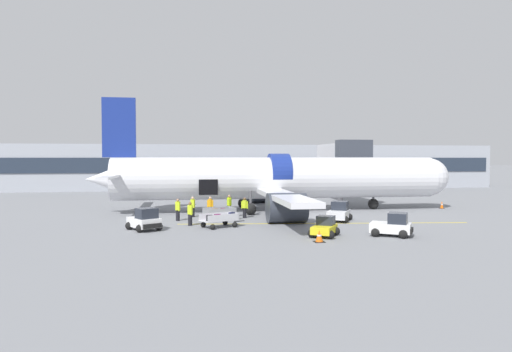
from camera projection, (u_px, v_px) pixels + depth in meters
name	position (u px, v px, depth m)	size (l,w,h in m)	color
ground_plane	(314.00, 216.00, 40.04)	(500.00, 500.00, 0.00)	slate
apron_marking_line	(324.00, 223.00, 35.61)	(22.69, 2.85, 0.01)	yellow
terminal_strip	(252.00, 167.00, 76.82)	(82.44, 8.19, 7.25)	#9EA3AD
jet_bridge_stub	(343.00, 156.00, 50.89)	(3.56, 9.61, 7.00)	#4C4C51
airplane	(274.00, 179.00, 43.82)	(35.31, 30.60, 10.60)	silver
baggage_tug_lead	(339.00, 213.00, 36.97)	(2.68, 3.13, 1.58)	silver
baggage_tug_mid	(325.00, 228.00, 29.71)	(2.37, 2.61, 1.31)	yellow
baggage_tug_rear	(145.00, 221.00, 32.20)	(2.67, 2.95, 1.60)	white
baggage_tug_spare	(393.00, 226.00, 29.82)	(3.03, 2.72, 1.55)	white
baggage_cart_loading	(221.00, 214.00, 37.63)	(3.43, 2.37, 1.02)	#999BA0
baggage_cart_queued	(220.00, 220.00, 33.55)	(3.53, 2.46, 1.08)	silver
ground_crew_loader_a	(245.00, 207.00, 38.80)	(0.60, 0.52, 1.75)	black
ground_crew_loader_b	(193.00, 206.00, 39.39)	(0.51, 0.62, 1.77)	black
ground_crew_driver	(178.00, 209.00, 37.04)	(0.55, 0.61, 1.80)	black
ground_crew_supervisor	(190.00, 213.00, 34.40)	(0.53, 0.62, 1.80)	black
ground_crew_helper	(229.00, 205.00, 40.67)	(0.47, 0.64, 1.82)	#2D2D33
ground_crew_marshal	(210.00, 206.00, 40.08)	(0.58, 0.52, 1.72)	#1E2338
safety_cone_nose	(442.00, 205.00, 46.03)	(0.46, 0.46, 0.76)	black
safety_cone_engine_left	(319.00, 236.00, 27.71)	(0.64, 0.64, 0.74)	black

